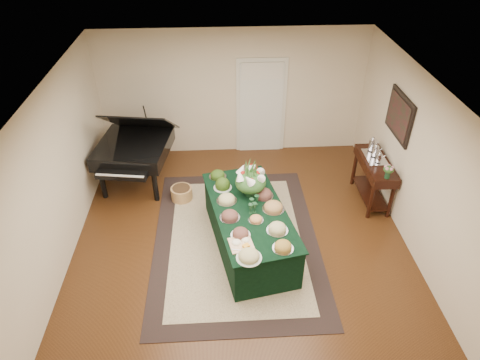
{
  "coord_description": "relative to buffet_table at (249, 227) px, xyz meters",
  "views": [
    {
      "loc": [
        -0.32,
        -5.27,
        5.0
      ],
      "look_at": [
        0.0,
        0.3,
        1.05
      ],
      "focal_mm": 32.0,
      "sensor_mm": 36.0,
      "label": 1
    }
  ],
  "objects": [
    {
      "name": "area_rug",
      "position": [
        -0.2,
        0.13,
        -0.38
      ],
      "size": [
        2.73,
        3.82,
        0.01
      ],
      "color": "black",
      "rests_on": "ground"
    },
    {
      "name": "green_goblets",
      "position": [
        0.06,
        -0.01,
        0.47
      ],
      "size": [
        0.19,
        0.29,
        0.18
      ],
      "color": "#16371E",
      "rests_on": "buffet_table"
    },
    {
      "name": "kitchen_doorway",
      "position": [
        0.48,
        3.06,
        0.64
      ],
      "size": [
        1.05,
        0.07,
        2.1
      ],
      "color": "silver",
      "rests_on": "ground"
    },
    {
      "name": "tea_service",
      "position": [
        2.37,
        1.26,
        0.59
      ],
      "size": [
        0.34,
        0.58,
        0.3
      ],
      "color": "silver",
      "rests_on": "mahogany_sideboard"
    },
    {
      "name": "wall_painting",
      "position": [
        2.59,
        1.1,
        1.37
      ],
      "size": [
        0.05,
        0.95,
        0.75
      ],
      "color": "black",
      "rests_on": "ground"
    },
    {
      "name": "grand_piano",
      "position": [
        -2.06,
        1.91,
        0.41
      ],
      "size": [
        1.59,
        1.72,
        1.62
      ],
      "color": "black",
      "rests_on": "ground"
    },
    {
      "name": "cutting_board",
      "position": [
        -0.18,
        -0.77,
        0.41
      ],
      "size": [
        0.39,
        0.39,
        0.1
      ],
      "color": "tan",
      "rests_on": "buffet_table"
    },
    {
      "name": "food_platters",
      "position": [
        -0.0,
        0.04,
        0.43
      ],
      "size": [
        1.19,
        2.46,
        0.15
      ],
      "color": "silver",
      "rests_on": "buffet_table"
    },
    {
      "name": "floral_centerpiece",
      "position": [
        0.05,
        0.39,
        0.68
      ],
      "size": [
        0.52,
        0.52,
        0.52
      ],
      "color": "#16371E",
      "rests_on": "buffet_table"
    },
    {
      "name": "mahogany_sideboard",
      "position": [
        2.37,
        1.1,
        0.28
      ],
      "size": [
        0.45,
        1.24,
        0.86
      ],
      "color": "black",
      "rests_on": "ground"
    },
    {
      "name": "wicker_basket",
      "position": [
        -1.18,
        1.32,
        -0.26
      ],
      "size": [
        0.4,
        0.4,
        0.25
      ],
      "primitive_type": "cylinder",
      "color": "#A17241",
      "rests_on": "ground"
    },
    {
      "name": "buffet_table",
      "position": [
        0.0,
        0.0,
        0.0
      ],
      "size": [
        1.51,
        2.46,
        0.76
      ],
      "color": "black",
      "rests_on": "ground"
    },
    {
      "name": "ground",
      "position": [
        -0.12,
        0.09,
        -0.38
      ],
      "size": [
        6.0,
        6.0,
        0.0
      ],
      "primitive_type": "plane",
      "color": "black",
      "rests_on": "ground"
    },
    {
      "name": "pink_bouquet",
      "position": [
        2.37,
        0.58,
        0.64
      ],
      "size": [
        0.2,
        0.2,
        0.25
      ],
      "color": "#16371E",
      "rests_on": "mahogany_sideboard"
    }
  ]
}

